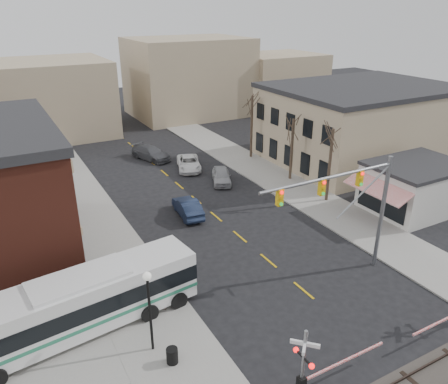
# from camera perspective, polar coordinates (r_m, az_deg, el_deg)

# --- Properties ---
(ground) EXTENTS (160.00, 160.00, 0.00)m
(ground) POSITION_cam_1_polar(r_m,az_deg,el_deg) (27.83, 12.99, -14.56)
(ground) COLOR black
(ground) RESTS_ON ground
(sidewalk_west) EXTENTS (5.00, 60.00, 0.12)m
(sidewalk_west) POSITION_cam_1_polar(r_m,az_deg,el_deg) (39.98, -17.32, -2.57)
(sidewalk_west) COLOR gray
(sidewalk_west) RESTS_ON ground
(sidewalk_east) EXTENTS (5.00, 60.00, 0.12)m
(sidewalk_east) POSITION_cam_1_polar(r_m,az_deg,el_deg) (46.80, 5.85, 2.24)
(sidewalk_east) COLOR gray
(sidewalk_east) RESTS_ON ground
(tan_building) EXTENTS (20.30, 15.30, 8.50)m
(tan_building) POSITION_cam_1_polar(r_m,az_deg,el_deg) (53.38, 17.34, 8.69)
(tan_building) COLOR tan
(tan_building) RESTS_ON ground
(awning_shop) EXTENTS (9.74, 6.20, 4.30)m
(awning_shop) POSITION_cam_1_polar(r_m,az_deg,el_deg) (41.57, 23.67, 0.65)
(awning_shop) COLOR beige
(awning_shop) RESTS_ON ground
(tree_east_a) EXTENTS (0.28, 0.28, 6.75)m
(tree_east_a) POSITION_cam_1_polar(r_m,az_deg,el_deg) (40.36, 13.63, 3.39)
(tree_east_a) COLOR #382B21
(tree_east_a) RESTS_ON sidewalk_east
(tree_east_b) EXTENTS (0.28, 0.28, 6.30)m
(tree_east_b) POSITION_cam_1_polar(r_m,az_deg,el_deg) (44.95, 8.83, 5.52)
(tree_east_b) COLOR #382B21
(tree_east_b) RESTS_ON sidewalk_east
(tree_east_c) EXTENTS (0.28, 0.28, 7.20)m
(tree_east_c) POSITION_cam_1_polar(r_m,az_deg,el_deg) (51.22, 3.62, 8.49)
(tree_east_c) COLOR #382B21
(tree_east_c) RESTS_ON sidewalk_east
(transit_bus) EXTENTS (13.25, 4.45, 3.35)m
(transit_bus) POSITION_cam_1_polar(r_m,az_deg,el_deg) (25.69, -18.00, -13.55)
(transit_bus) COLOR silver
(transit_bus) RESTS_ON ground
(traffic_signal_mast) EXTENTS (10.00, 0.30, 8.00)m
(traffic_signal_mast) POSITION_cam_1_polar(r_m,az_deg,el_deg) (28.35, 16.64, -0.70)
(traffic_signal_mast) COLOR gray
(traffic_signal_mast) RESTS_ON ground
(rr_crossing_west) EXTENTS (5.60, 1.36, 4.00)m
(rr_crossing_west) POSITION_cam_1_polar(r_m,az_deg,el_deg) (21.43, 11.21, -21.12)
(rr_crossing_west) COLOR gray
(rr_crossing_west) RESTS_ON ground
(street_lamp) EXTENTS (0.44, 0.44, 4.75)m
(street_lamp) POSITION_cam_1_polar(r_m,az_deg,el_deg) (22.60, -9.82, -13.25)
(street_lamp) COLOR black
(street_lamp) RESTS_ON sidewalk_west
(trash_bin) EXTENTS (0.60, 0.60, 0.85)m
(trash_bin) POSITION_cam_1_polar(r_m,az_deg,el_deg) (23.61, -6.79, -20.46)
(trash_bin) COLOR black
(trash_bin) RESTS_ON sidewalk_west
(car_a) EXTENTS (3.39, 4.73, 1.50)m
(car_a) POSITION_cam_1_polar(r_m,az_deg,el_deg) (44.41, -0.34, 2.13)
(car_a) COLOR #9A9A9E
(car_a) RESTS_ON ground
(car_b) EXTENTS (2.10, 4.74, 1.51)m
(car_b) POSITION_cam_1_polar(r_m,az_deg,el_deg) (37.64, -4.77, -2.00)
(car_b) COLOR #18233D
(car_b) RESTS_ON ground
(car_c) EXTENTS (3.92, 5.63, 1.43)m
(car_c) POSITION_cam_1_polar(r_m,az_deg,el_deg) (48.28, -4.62, 3.78)
(car_c) COLOR white
(car_c) RESTS_ON ground
(car_d) EXTENTS (4.01, 5.79, 1.56)m
(car_d) POSITION_cam_1_polar(r_m,az_deg,el_deg) (51.99, -9.54, 5.05)
(car_d) COLOR #45464A
(car_d) RESTS_ON ground
(pedestrian_near) EXTENTS (0.54, 0.75, 1.95)m
(pedestrian_near) POSITION_cam_1_polar(r_m,az_deg,el_deg) (26.69, -7.93, -13.03)
(pedestrian_near) COLOR #5B5149
(pedestrian_near) RESTS_ON sidewalk_west
(pedestrian_far) EXTENTS (0.94, 0.84, 1.59)m
(pedestrian_far) POSITION_cam_1_polar(r_m,az_deg,el_deg) (28.74, -14.08, -11.07)
(pedestrian_far) COLOR #36425E
(pedestrian_far) RESTS_ON sidewalk_west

